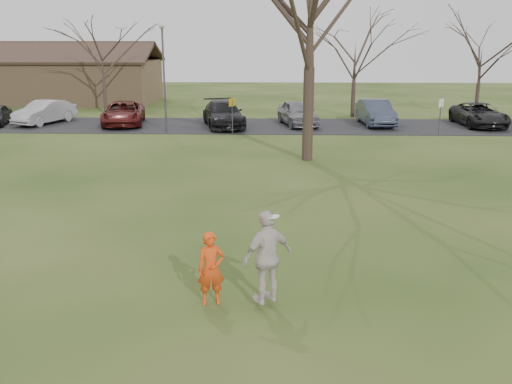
% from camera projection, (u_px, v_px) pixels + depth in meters
% --- Properties ---
extents(ground, '(120.00, 120.00, 0.00)m').
position_uv_depth(ground, '(249.00, 313.00, 11.65)').
color(ground, '#1E380F').
rests_on(ground, ground).
extents(parking_strip, '(62.00, 6.50, 0.04)m').
position_uv_depth(parking_strip, '(267.00, 126.00, 35.70)').
color(parking_strip, black).
rests_on(parking_strip, ground).
extents(player_defender, '(0.66, 0.51, 1.60)m').
position_uv_depth(player_defender, '(211.00, 269.00, 11.87)').
color(player_defender, '#E24412').
rests_on(player_defender, ground).
extents(car_1, '(3.03, 4.80, 1.49)m').
position_uv_depth(car_1, '(44.00, 112.00, 36.30)').
color(car_1, '#A2A1A7').
rests_on(car_1, parking_strip).
extents(car_2, '(3.29, 5.63, 1.47)m').
position_uv_depth(car_2, '(123.00, 113.00, 35.83)').
color(car_2, '#521513').
rests_on(car_2, parking_strip).
extents(car_3, '(3.40, 5.77, 1.57)m').
position_uv_depth(car_3, '(223.00, 114.00, 35.17)').
color(car_3, black).
rests_on(car_3, parking_strip).
extents(car_4, '(2.88, 4.92, 1.57)m').
position_uv_depth(car_4, '(298.00, 113.00, 35.66)').
color(car_4, slate).
rests_on(car_4, parking_strip).
extents(car_5, '(2.06, 4.94, 1.59)m').
position_uv_depth(car_5, '(375.00, 112.00, 35.77)').
color(car_5, '#323A4C').
rests_on(car_5, parking_strip).
extents(car_6, '(2.57, 5.25, 1.44)m').
position_uv_depth(car_6, '(479.00, 115.00, 35.40)').
color(car_6, black).
rests_on(car_6, parking_strip).
extents(catching_play, '(1.24, 1.08, 2.01)m').
position_uv_depth(catching_play, '(267.00, 257.00, 11.59)').
color(catching_play, beige).
rests_on(catching_play, ground).
extents(building, '(20.60, 8.50, 5.14)m').
position_uv_depth(building, '(38.00, 79.00, 48.35)').
color(building, '#8C6D4C').
rests_on(building, ground).
extents(lamp_post, '(0.34, 0.34, 6.27)m').
position_uv_depth(lamp_post, '(163.00, 64.00, 32.43)').
color(lamp_post, '#47474C').
rests_on(lamp_post, ground).
extents(sign_yellow, '(0.35, 0.35, 2.08)m').
position_uv_depth(sign_yellow, '(232.00, 109.00, 32.50)').
color(sign_yellow, '#47474C').
rests_on(sign_yellow, ground).
extents(sign_white, '(0.35, 0.35, 2.08)m').
position_uv_depth(sign_white, '(441.00, 110.00, 32.10)').
color(sign_white, '#47474C').
rests_on(sign_white, ground).
extents(big_tree, '(9.00, 9.00, 14.00)m').
position_uv_depth(big_tree, '(311.00, 1.00, 24.13)').
color(big_tree, '#352821').
rests_on(big_tree, ground).
extents(small_tree_row, '(55.00, 5.90, 8.50)m').
position_uv_depth(small_tree_row, '(331.00, 60.00, 39.39)').
color(small_tree_row, '#352821').
rests_on(small_tree_row, ground).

